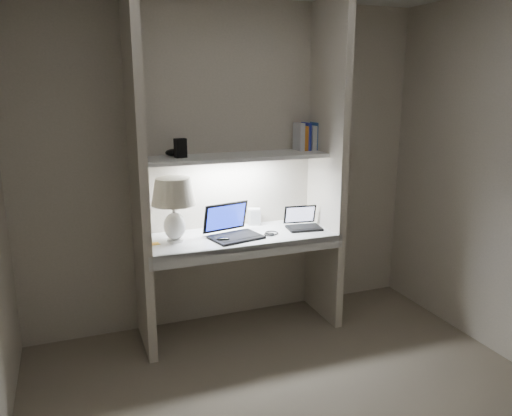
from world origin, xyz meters
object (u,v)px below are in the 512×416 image
table_lamp (174,199)px  laptop_netbook (303,223)px  laptop_main (232,229)px  speaker (254,217)px  book_row (308,137)px

table_lamp → laptop_netbook: 1.06m
laptop_netbook → table_lamp: bearing=-173.1°
table_lamp → laptop_main: 0.50m
table_lamp → speaker: bearing=17.4°
laptop_main → speaker: size_ratio=3.11×
laptop_main → laptop_netbook: bearing=-10.2°
laptop_netbook → book_row: bearing=63.7°
speaker → book_row: book_row is taller
speaker → book_row: (0.45, -0.04, 0.63)m
book_row → table_lamp: bearing=-171.3°
table_lamp → speaker: (0.69, 0.22, -0.25)m
laptop_main → book_row: bearing=3.2°
laptop_netbook → speaker: bearing=153.1°
laptop_main → speaker: laptop_main is taller
book_row → speaker: bearing=174.4°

